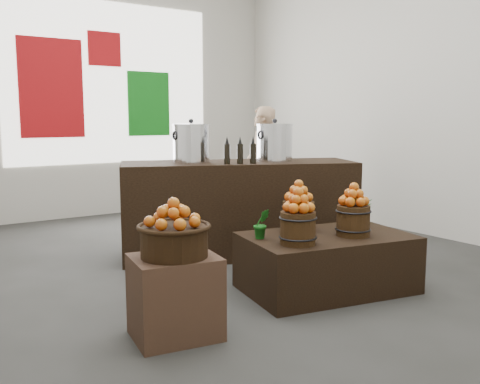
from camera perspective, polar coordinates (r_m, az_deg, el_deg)
ground at (r=5.41m, az=-2.41°, el=-7.99°), size 7.00×7.00×0.00m
back_wall at (r=8.40m, az=-15.53°, el=11.17°), size 6.00×0.04×4.00m
back_opening at (r=8.48m, az=-13.54°, el=11.21°), size 3.20×0.02×2.40m
deco_red_left at (r=8.19m, az=-19.47°, el=10.40°), size 0.90×0.04×1.40m
deco_green_right at (r=8.70m, az=-9.71°, el=9.25°), size 0.70×0.04×1.00m
deco_red_upper at (r=8.48m, az=-14.27°, el=14.58°), size 0.50×0.04×0.50m
crate at (r=3.71m, az=-6.93°, el=-11.05°), size 0.63×0.55×0.56m
wicker_basket at (r=3.60m, az=-7.04°, el=-5.27°), size 0.45×0.45×0.20m
apples_in_basket at (r=3.56m, az=-7.09°, el=-2.19°), size 0.35×0.35×0.19m
display_table at (r=4.72m, az=9.23°, el=-7.43°), size 1.55×1.12×0.49m
apple_bucket_front_left at (r=4.27m, az=6.19°, el=-3.85°), size 0.28×0.28×0.26m
apples_in_bucket_front_left at (r=4.23m, az=6.24°, el=-0.87°), size 0.21×0.21×0.19m
apple_bucket_front_right at (r=4.65m, az=11.97°, el=-3.00°), size 0.28×0.28×0.26m
apples_in_bucket_front_right at (r=4.61m, az=12.05°, el=-0.26°), size 0.21×0.21×0.19m
apple_bucket_rear at (r=4.78m, az=6.23°, el=-2.57°), size 0.28×0.28×0.26m
apples_in_bucket_rear at (r=4.74m, az=6.28°, el=0.10°), size 0.21×0.21×0.19m
herb_garnish_right at (r=5.09m, az=12.54°, el=-2.07°), size 0.29×0.27×0.26m
herb_garnish_left at (r=4.44m, az=2.31°, el=-3.40°), size 0.16×0.15×0.25m
counter at (r=5.80m, az=-0.13°, el=-1.77°), size 2.59×1.71×1.02m
stock_pot_left at (r=5.65m, az=-5.22°, el=5.08°), size 0.38×0.38×0.38m
stock_pot_center at (r=5.81m, az=3.71°, el=5.18°), size 0.38×0.38×0.38m
oil_cruets at (r=5.48m, az=0.36°, el=4.50°), size 0.28×0.17×0.28m
shopper at (r=7.50m, az=2.28°, el=2.86°), size 0.71×0.69×1.64m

